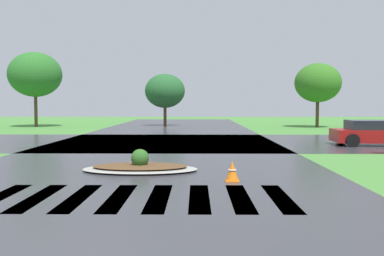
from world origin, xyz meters
TOP-DOWN VIEW (x-y plane):
  - asphalt_roadway at (0.00, 10.00)m, footprint 11.89×80.00m
  - asphalt_cross_road at (0.00, 18.16)m, footprint 90.00×10.70m
  - crosswalk_stripes at (0.00, 4.60)m, footprint 7.65×2.89m
  - median_island at (-0.02, 8.36)m, footprint 3.58×1.96m
  - car_silver_hatch at (10.56, 16.49)m, footprint 4.14×2.38m
  - traffic_cone at (2.70, 6.61)m, footprint 0.36×0.36m
  - background_treeline at (0.84, 32.81)m, footprint 41.05×5.84m

SIDE VIEW (x-z plane):
  - asphalt_roadway at x=0.00m, z-range 0.00..0.01m
  - asphalt_cross_road at x=0.00m, z-range 0.00..0.01m
  - crosswalk_stripes at x=0.00m, z-range 0.00..0.01m
  - median_island at x=-0.02m, z-range -0.21..0.47m
  - traffic_cone at x=2.70m, z-range -0.01..0.55m
  - car_silver_hatch at x=10.56m, z-range -0.03..1.22m
  - background_treeline at x=0.84m, z-range 0.71..7.27m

